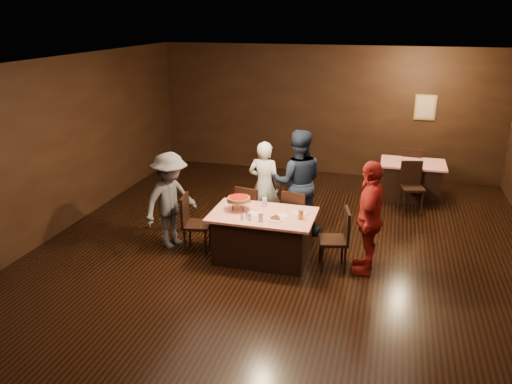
# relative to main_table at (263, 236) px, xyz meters

# --- Properties ---
(room) EXTENTS (10.00, 10.04, 3.02)m
(room) POSITION_rel_main_table_xyz_m (0.27, -0.20, 1.75)
(room) COLOR black
(room) RESTS_ON ground
(main_table) EXTENTS (1.60, 1.00, 0.77)m
(main_table) POSITION_rel_main_table_xyz_m (0.00, 0.00, 0.00)
(main_table) COLOR red
(main_table) RESTS_ON ground
(back_table) EXTENTS (1.30, 0.90, 0.77)m
(back_table) POSITION_rel_main_table_xyz_m (2.29, 3.50, 0.00)
(back_table) COLOR red
(back_table) RESTS_ON ground
(chair_far_left) EXTENTS (0.50, 0.50, 0.95)m
(chair_far_left) POSITION_rel_main_table_xyz_m (-0.40, 0.75, 0.09)
(chair_far_left) COLOR black
(chair_far_left) RESTS_ON ground
(chair_far_right) EXTENTS (0.49, 0.49, 0.95)m
(chair_far_right) POSITION_rel_main_table_xyz_m (0.40, 0.75, 0.09)
(chair_far_right) COLOR black
(chair_far_right) RESTS_ON ground
(chair_end_left) EXTENTS (0.48, 0.48, 0.95)m
(chair_end_left) POSITION_rel_main_table_xyz_m (-1.10, 0.00, 0.09)
(chair_end_left) COLOR black
(chair_end_left) RESTS_ON ground
(chair_end_right) EXTENTS (0.50, 0.50, 0.95)m
(chair_end_right) POSITION_rel_main_table_xyz_m (1.10, 0.00, 0.09)
(chair_end_right) COLOR black
(chair_end_right) RESTS_ON ground
(chair_back_near) EXTENTS (0.51, 0.51, 0.95)m
(chair_back_near) POSITION_rel_main_table_xyz_m (2.29, 2.80, 0.09)
(chair_back_near) COLOR black
(chair_back_near) RESTS_ON ground
(chair_back_far) EXTENTS (0.46, 0.46, 0.95)m
(chair_back_far) POSITION_rel_main_table_xyz_m (2.29, 4.10, 0.09)
(chair_back_far) COLOR black
(chair_back_far) RESTS_ON ground
(diner_white_jacket) EXTENTS (0.61, 0.43, 1.60)m
(diner_white_jacket) POSITION_rel_main_table_xyz_m (-0.29, 1.20, 0.42)
(diner_white_jacket) COLOR silver
(diner_white_jacket) RESTS_ON ground
(diner_navy_hoodie) EXTENTS (1.03, 0.88, 1.85)m
(diner_navy_hoodie) POSITION_rel_main_table_xyz_m (0.31, 1.17, 0.54)
(diner_navy_hoodie) COLOR #162033
(diner_navy_hoodie) RESTS_ON ground
(diner_grey_knit) EXTENTS (0.97, 1.19, 1.61)m
(diner_grey_knit) POSITION_rel_main_table_xyz_m (-1.57, 0.06, 0.42)
(diner_grey_knit) COLOR #4C4D50
(diner_grey_knit) RESTS_ON ground
(diner_red_shirt) EXTENTS (0.47, 1.04, 1.73)m
(diner_red_shirt) POSITION_rel_main_table_xyz_m (1.60, 0.04, 0.48)
(diner_red_shirt) COLOR #A71F1B
(diner_red_shirt) RESTS_ON ground
(pizza_stand) EXTENTS (0.38, 0.38, 0.22)m
(pizza_stand) POSITION_rel_main_table_xyz_m (-0.40, 0.05, 0.57)
(pizza_stand) COLOR black
(pizza_stand) RESTS_ON main_table
(plate_with_slice) EXTENTS (0.25, 0.25, 0.06)m
(plate_with_slice) POSITION_rel_main_table_xyz_m (0.25, -0.18, 0.41)
(plate_with_slice) COLOR white
(plate_with_slice) RESTS_ON main_table
(plate_empty) EXTENTS (0.25, 0.25, 0.01)m
(plate_empty) POSITION_rel_main_table_xyz_m (0.55, 0.15, 0.39)
(plate_empty) COLOR white
(plate_empty) RESTS_ON main_table
(glass_front_left) EXTENTS (0.08, 0.08, 0.14)m
(glass_front_left) POSITION_rel_main_table_xyz_m (0.05, -0.30, 0.46)
(glass_front_left) COLOR silver
(glass_front_left) RESTS_ON main_table
(glass_amber) EXTENTS (0.08, 0.08, 0.14)m
(glass_amber) POSITION_rel_main_table_xyz_m (0.60, -0.05, 0.46)
(glass_amber) COLOR #BF7F26
(glass_amber) RESTS_ON main_table
(glass_back) EXTENTS (0.08, 0.08, 0.14)m
(glass_back) POSITION_rel_main_table_xyz_m (-0.05, 0.30, 0.46)
(glass_back) COLOR silver
(glass_back) RESTS_ON main_table
(condiments) EXTENTS (0.17, 0.10, 0.09)m
(condiments) POSITION_rel_main_table_xyz_m (-0.18, -0.28, 0.43)
(condiments) COLOR silver
(condiments) RESTS_ON main_table
(napkin_center) EXTENTS (0.19, 0.19, 0.01)m
(napkin_center) POSITION_rel_main_table_xyz_m (0.30, 0.00, 0.39)
(napkin_center) COLOR white
(napkin_center) RESTS_ON main_table
(napkin_left) EXTENTS (0.21, 0.21, 0.01)m
(napkin_left) POSITION_rel_main_table_xyz_m (-0.15, -0.05, 0.39)
(napkin_left) COLOR white
(napkin_left) RESTS_ON main_table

